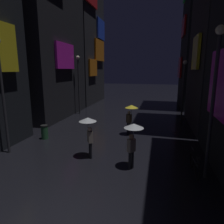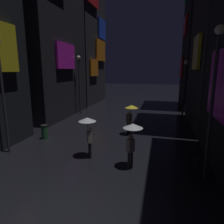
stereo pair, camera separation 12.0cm
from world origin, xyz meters
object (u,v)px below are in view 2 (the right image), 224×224
(pedestrian_far_right_clear, at_px, (88,126))
(trash_bin, at_px, (45,132))
(bicycle_parked_at_storefront, at_px, (194,165))
(pedestrian_foreground_right_clear, at_px, (132,134))
(streetlamp_right_far, at_px, (184,83))
(streetlamp_left_near, at_px, (2,84))
(streetlamp_left_far, at_px, (79,78))
(pedestrian_midstreet_left_yellow, at_px, (131,111))
(streetlamp_right_near, at_px, (213,89))

(pedestrian_far_right_clear, distance_m, trash_bin, 4.48)
(pedestrian_far_right_clear, height_order, bicycle_parked_at_storefront, pedestrian_far_right_clear)
(pedestrian_foreground_right_clear, distance_m, streetlamp_right_far, 10.55)
(bicycle_parked_at_storefront, height_order, streetlamp_left_near, streetlamp_left_near)
(bicycle_parked_at_storefront, xyz_separation_m, streetlamp_left_near, (-9.60, 0.04, 3.37))
(streetlamp_left_far, height_order, trash_bin, streetlamp_left_far)
(pedestrian_midstreet_left_yellow, height_order, streetlamp_left_near, streetlamp_left_near)
(pedestrian_far_right_clear, bearing_deg, streetlamp_right_near, -8.25)
(streetlamp_right_far, xyz_separation_m, trash_bin, (-9.30, -7.29, -2.86))
(bicycle_parked_at_storefront, distance_m, streetlamp_left_far, 14.40)
(streetlamp_left_near, relative_size, trash_bin, 6.54)
(pedestrian_foreground_right_clear, height_order, trash_bin, pedestrian_foreground_right_clear)
(streetlamp_left_near, bearing_deg, pedestrian_far_right_clear, 5.71)
(pedestrian_foreground_right_clear, distance_m, streetlamp_left_far, 12.60)
(pedestrian_foreground_right_clear, xyz_separation_m, streetlamp_left_near, (-6.87, 0.19, 2.09))
(pedestrian_midstreet_left_yellow, distance_m, streetlamp_right_far, 6.63)
(bicycle_parked_at_storefront, xyz_separation_m, streetlamp_right_near, (0.40, -0.30, 3.37))
(streetlamp_left_far, bearing_deg, pedestrian_far_right_clear, -65.10)
(pedestrian_foreground_right_clear, relative_size, bicycle_parked_at_storefront, 1.16)
(pedestrian_midstreet_left_yellow, xyz_separation_m, streetlamp_right_far, (3.92, 5.09, 1.66))
(bicycle_parked_at_storefront, height_order, streetlamp_left_far, streetlamp_left_far)
(pedestrian_far_right_clear, relative_size, streetlamp_right_near, 0.35)
(pedestrian_far_right_clear, bearing_deg, bicycle_parked_at_storefront, -5.56)
(pedestrian_far_right_clear, xyz_separation_m, streetlamp_right_near, (5.48, -0.79, 2.09))
(bicycle_parked_at_storefront, bearing_deg, streetlamp_left_far, 133.17)
(streetlamp_left_near, xyz_separation_m, streetlamp_right_near, (10.00, -0.34, 0.01))
(streetlamp_right_far, bearing_deg, trash_bin, -141.90)
(pedestrian_midstreet_left_yellow, xyz_separation_m, streetlamp_left_near, (-6.08, -4.66, 2.09))
(pedestrian_foreground_right_clear, distance_m, streetlamp_left_near, 7.18)
(streetlamp_left_near, bearing_deg, bicycle_parked_at_storefront, -0.25)
(pedestrian_far_right_clear, bearing_deg, streetlamp_left_far, 114.90)
(streetlamp_right_far, relative_size, trash_bin, 5.68)
(pedestrian_midstreet_left_yellow, distance_m, streetlamp_left_near, 7.94)
(pedestrian_foreground_right_clear, distance_m, pedestrian_midstreet_left_yellow, 4.91)
(pedestrian_foreground_right_clear, xyz_separation_m, streetlamp_right_near, (3.13, -0.16, 2.09))
(streetlamp_left_near, relative_size, streetlamp_right_near, 1.00)
(streetlamp_left_near, bearing_deg, trash_bin, 74.12)
(pedestrian_far_right_clear, relative_size, bicycle_parked_at_storefront, 1.16)
(pedestrian_midstreet_left_yellow, bearing_deg, bicycle_parked_at_storefront, -53.19)
(pedestrian_foreground_right_clear, xyz_separation_m, trash_bin, (-6.17, 2.65, -1.20))
(pedestrian_far_right_clear, relative_size, trash_bin, 2.28)
(streetlamp_right_far, relative_size, streetlamp_left_far, 0.90)
(pedestrian_foreground_right_clear, bearing_deg, trash_bin, 156.79)
(pedestrian_foreground_right_clear, bearing_deg, bicycle_parked_at_storefront, 3.01)
(bicycle_parked_at_storefront, distance_m, streetlamp_right_near, 3.41)
(pedestrian_foreground_right_clear, height_order, bicycle_parked_at_storefront, pedestrian_foreground_right_clear)
(pedestrian_far_right_clear, relative_size, pedestrian_midstreet_left_yellow, 1.00)
(streetlamp_right_near, bearing_deg, pedestrian_far_right_clear, 171.75)
(streetlamp_right_far, distance_m, streetlamp_right_near, 10.10)
(bicycle_parked_at_storefront, bearing_deg, pedestrian_far_right_clear, 174.44)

